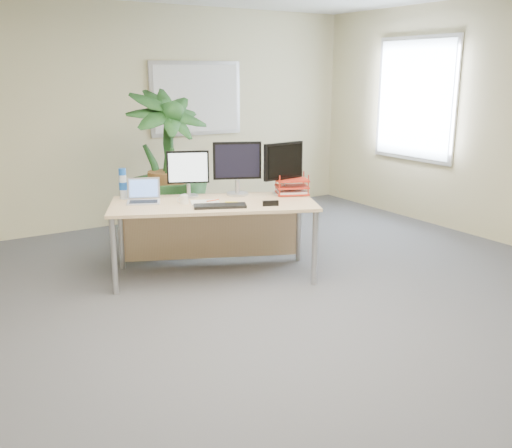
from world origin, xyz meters
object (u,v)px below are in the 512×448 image
monitor_left (188,171)px  laptop (144,196)px  floor_plant (167,182)px  monitor_right (237,165)px  desk (213,215)px

monitor_left → laptop: 0.49m
floor_plant → monitor_left: 0.71m
monitor_right → laptop: (-0.89, 0.20, -0.24)m
monitor_right → monitor_left: bearing=159.3°
laptop → desk: bearing=-24.4°
desk → laptop: size_ratio=5.38×
desk → monitor_right: (0.31, 0.07, 0.45)m
desk → laptop: 0.67m
monitor_left → monitor_right: size_ratio=0.86×
laptop → floor_plant: bearing=51.3°
monitor_left → laptop: bearing=176.1°
floor_plant → monitor_right: size_ratio=2.89×
monitor_left → floor_plant: bearing=84.7°
floor_plant → monitor_left: floor_plant is taller
desk → monitor_left: 0.49m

